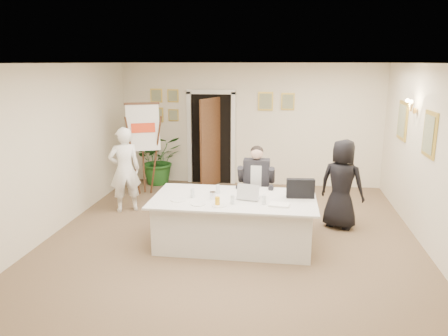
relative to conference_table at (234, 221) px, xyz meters
name	(u,v)px	position (x,y,z in m)	size (l,w,h in m)	color
floor	(231,241)	(-0.06, 0.12, -0.39)	(7.00, 7.00, 0.00)	brown
ceiling	(232,63)	(-0.06, 0.12, 2.41)	(6.00, 7.00, 0.02)	white
wall_back	(250,125)	(-0.06, 3.62, 1.01)	(6.00, 0.10, 2.80)	#ECE7C7
wall_front	(176,252)	(-0.06, -3.38, 1.01)	(6.00, 0.10, 2.80)	#ECE7C7
wall_left	(49,151)	(-3.06, 0.12, 1.01)	(0.10, 7.00, 2.80)	#ECE7C7
wall_right	(437,163)	(2.94, 0.12, 1.01)	(0.10, 7.00, 2.80)	#ECE7C7
doorway	(211,141)	(-0.94, 3.44, 0.65)	(1.14, 0.86, 2.20)	black
pictures_back_wall	(215,105)	(-0.86, 3.59, 1.46)	(3.40, 0.06, 0.80)	gold
pictures_right_wall	(414,127)	(2.91, 1.32, 1.36)	(0.06, 2.20, 0.80)	gold
wall_sconce	(412,106)	(2.84, 1.32, 1.71)	(0.20, 0.30, 0.24)	gold
conference_table	(234,221)	(0.00, 0.00, 0.00)	(2.52, 1.35, 0.78)	silver
seated_man	(256,186)	(0.28, 0.91, 0.33)	(0.62, 0.66, 1.44)	black
flip_chart	(144,154)	(-2.23, 2.42, 0.51)	(0.70, 0.55, 1.96)	#3A1E12
standing_man	(125,170)	(-2.26, 1.33, 0.42)	(0.60, 0.39, 1.64)	white
standing_woman	(342,184)	(1.74, 1.02, 0.39)	(0.76, 0.50, 1.56)	black
potted_palm	(159,160)	(-2.17, 3.32, 0.18)	(1.04, 0.90, 1.16)	#1F541C
laptop	(249,190)	(0.22, 0.01, 0.52)	(0.34, 0.36, 0.28)	#B7BABC
laptop_bag	(300,188)	(1.01, 0.15, 0.53)	(0.43, 0.12, 0.30)	black
paper_stack	(279,205)	(0.70, -0.29, 0.40)	(0.29, 0.20, 0.03)	white
plate_left	(178,200)	(-0.83, -0.24, 0.39)	(0.24, 0.24, 0.01)	white
plate_mid	(198,204)	(-0.49, -0.40, 0.39)	(0.22, 0.22, 0.01)	white
plate_near	(219,205)	(-0.17, -0.42, 0.39)	(0.22, 0.22, 0.01)	white
glass_a	(193,193)	(-0.64, -0.07, 0.45)	(0.07, 0.07, 0.14)	silver
glass_b	(232,199)	(0.01, -0.30, 0.45)	(0.06, 0.06, 0.14)	silver
glass_c	(264,200)	(0.47, -0.25, 0.45)	(0.07, 0.07, 0.14)	silver
glass_d	(218,189)	(-0.28, 0.19, 0.45)	(0.06, 0.06, 0.14)	silver
oj_glass	(217,201)	(-0.20, -0.40, 0.45)	(0.07, 0.07, 0.13)	gold
steel_jug	(213,195)	(-0.32, -0.09, 0.44)	(0.09, 0.09, 0.11)	silver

